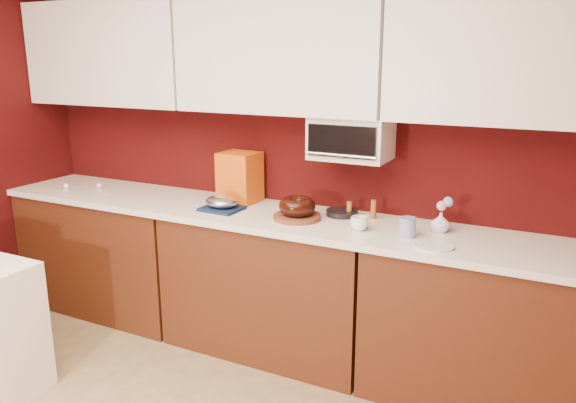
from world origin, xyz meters
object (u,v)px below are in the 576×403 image
(pandoro_box, at_px, (240,177))
(flower_vase, at_px, (441,221))
(foil_ham_nest, at_px, (222,202))
(bundt_cake, at_px, (297,206))
(blue_jar, at_px, (408,227))
(toaster_oven, at_px, (351,138))
(coffee_mug, at_px, (359,222))

(pandoro_box, xyz_separation_m, flower_vase, (1.33, -0.07, -0.10))
(flower_vase, bearing_deg, foil_ham_nest, -172.97)
(bundt_cake, height_order, flower_vase, flower_vase)
(blue_jar, bearing_deg, toaster_oven, 150.63)
(pandoro_box, height_order, blue_jar, pandoro_box)
(pandoro_box, relative_size, flower_vase, 2.62)
(foil_ham_nest, relative_size, pandoro_box, 0.64)
(toaster_oven, relative_size, blue_jar, 4.23)
(toaster_oven, xyz_separation_m, foil_ham_nest, (-0.76, -0.23, -0.42))
(coffee_mug, height_order, flower_vase, flower_vase)
(bundt_cake, bearing_deg, coffee_mug, -6.22)
(pandoro_box, xyz_separation_m, blue_jar, (1.19, -0.24, -0.11))
(toaster_oven, bearing_deg, coffee_mug, -58.19)
(toaster_oven, distance_m, pandoro_box, 0.83)
(foil_ham_nest, bearing_deg, flower_vase, 7.03)
(pandoro_box, bearing_deg, toaster_oven, 2.07)
(bundt_cake, xyz_separation_m, flower_vase, (0.81, 0.13, -0.02))
(pandoro_box, height_order, coffee_mug, pandoro_box)
(toaster_oven, distance_m, blue_jar, 0.64)
(bundt_cake, relative_size, blue_jar, 2.05)
(bundt_cake, relative_size, coffee_mug, 2.30)
(foil_ham_nest, bearing_deg, pandoro_box, 92.14)
(toaster_oven, height_order, foil_ham_nest, toaster_oven)
(foil_ham_nest, xyz_separation_m, coffee_mug, (0.91, -0.01, -0.01))
(toaster_oven, bearing_deg, bundt_cake, -141.95)
(foil_ham_nest, relative_size, coffee_mug, 2.23)
(bundt_cake, relative_size, foil_ham_nest, 1.03)
(pandoro_box, bearing_deg, bundt_cake, -19.00)
(blue_jar, bearing_deg, coffee_mug, -178.64)
(blue_jar, bearing_deg, bundt_cake, 176.80)
(toaster_oven, bearing_deg, pandoro_box, 179.55)
(bundt_cake, height_order, coffee_mug, bundt_cake)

